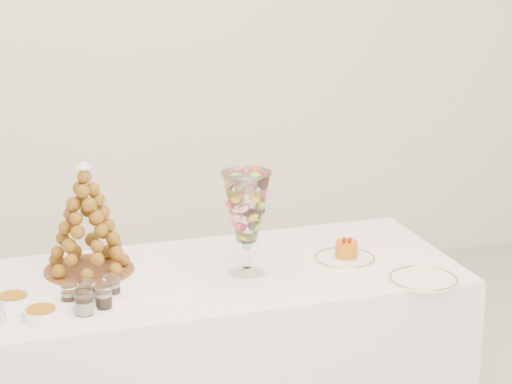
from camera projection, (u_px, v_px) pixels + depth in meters
name	position (u px, v px, depth m)	size (l,w,h in m)	color
buffet_table	(196.00, 367.00, 3.39)	(1.78, 0.74, 0.67)	white
lace_tray	(87.00, 280.00, 3.22)	(0.58, 0.43, 0.02)	white
macaron_vase	(247.00, 208.00, 3.24)	(0.16, 0.16, 0.35)	white
cake_plate	(345.00, 259.00, 3.42)	(0.21, 0.21, 0.01)	white
spare_plate	(423.00, 280.00, 3.24)	(0.23, 0.23, 0.01)	white
verrine_a	(69.00, 296.00, 3.04)	(0.05, 0.05, 0.06)	white
verrine_b	(87.00, 293.00, 3.05)	(0.05, 0.05, 0.07)	white
verrine_c	(112.00, 287.00, 3.09)	(0.05, 0.05, 0.07)	white
verrine_d	(84.00, 302.00, 2.97)	(0.06, 0.06, 0.08)	white
verrine_e	(103.00, 297.00, 3.02)	(0.05, 0.05, 0.07)	white
ramekin_back	(13.00, 301.00, 3.04)	(0.10, 0.10, 0.03)	white
ramekin_front	(41.00, 314.00, 2.94)	(0.10, 0.10, 0.03)	white
croquembouche	(87.00, 219.00, 3.22)	(0.30, 0.30, 0.37)	brown
mousse_cake	(347.00, 249.00, 3.42)	(0.08, 0.08, 0.07)	#C96209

